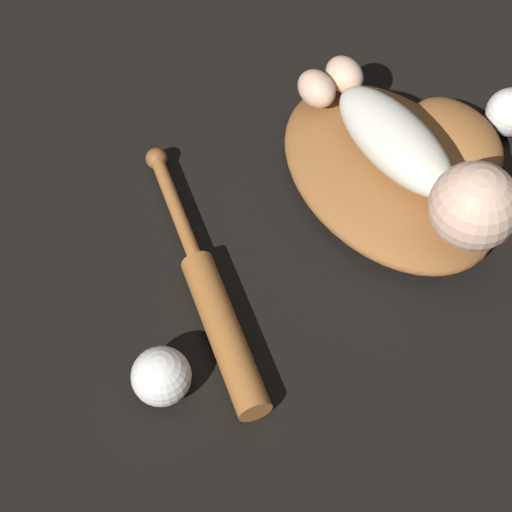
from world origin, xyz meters
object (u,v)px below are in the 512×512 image
(baseball_spare, at_px, (510,112))
(baseball_bat, at_px, (213,304))
(baseball, at_px, (161,376))
(baseball_glove, at_px, (400,167))
(baby_figure, at_px, (423,163))

(baseball_spare, bearing_deg, baseball_bat, -88.39)
(baseball_bat, distance_m, baseball, 0.13)
(baseball_glove, bearing_deg, baseball_bat, -85.08)
(baseball_glove, relative_size, baby_figure, 0.99)
(baseball_glove, height_order, baseball_spare, baseball_spare)
(baby_figure, xyz_separation_m, baseball, (0.03, -0.43, -0.08))
(baseball_bat, bearing_deg, baseball, -62.96)
(baseball_bat, height_order, baseball_spare, baseball_spare)
(baseball_glove, distance_m, baby_figure, 0.10)
(baseball, bearing_deg, baseball_glove, 100.84)
(baby_figure, xyz_separation_m, baseball_spare, (-0.04, 0.23, -0.08))
(baseball_glove, relative_size, baseball_spare, 5.28)
(baseball_glove, distance_m, baseball_spare, 0.20)
(baseball, bearing_deg, baseball_bat, 117.04)
(baseball_bat, bearing_deg, baseball_spare, 91.61)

